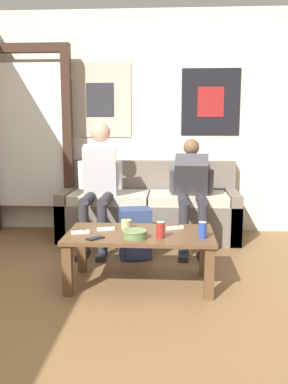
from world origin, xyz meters
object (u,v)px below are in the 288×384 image
couch (149,211)px  coffee_table (140,241)px  drink_can_red (160,230)px  backpack (135,234)px  pillar_candle (126,224)px  drink_can_blue (203,230)px  game_controller_far_center (106,229)px  ceramic_bowl (135,233)px  cell_phone (95,238)px  game_controller_near_right (175,228)px  game_controller_near_left (80,232)px  person_seated_adult (99,180)px  person_seated_teen (192,188)px

couch → coffee_table: couch is taller
coffee_table → drink_can_red: bearing=-40.4°
backpack → pillar_candle: size_ratio=5.39×
backpack → pillar_candle: (-0.03, -0.56, 0.24)m
drink_can_blue → game_controller_far_center: bearing=166.9°
couch → ceramic_bowl: couch is taller
drink_can_red → pillar_candle: bearing=138.8°
pillar_candle → cell_phone: 0.37m
backpack → cell_phone: size_ratio=3.30×
backpack → cell_phone: backpack is taller
ceramic_bowl → game_controller_far_center: (-0.25, 0.21, -0.02)m
coffee_table → backpack: bearing=98.2°
couch → coffee_table: (0.01, -1.43, 0.06)m
ceramic_bowl → couch: bearing=89.2°
pillar_candle → game_controller_far_center: bearing=-161.4°
drink_can_red → cell_phone: bearing=-173.1°
game_controller_near_right → game_controller_far_center: (-0.56, -0.07, 0.00)m
game_controller_near_left → cell_phone: bearing=-44.2°
person_seated_adult → drink_can_red: bearing=-60.6°
person_seated_teen → ceramic_bowl: (-0.49, -1.25, -0.16)m
person_seated_adult → game_controller_far_center: (0.23, -1.00, -0.26)m
cell_phone → drink_can_red: bearing=6.9°
cell_phone → game_controller_near_right: bearing=28.8°
game_controller_far_center → pillar_candle: bearing=18.6°
game_controller_far_center → ceramic_bowl: bearing=-39.5°
person_seated_adult → ceramic_bowl: 1.32m
drink_can_blue → person_seated_adult: bearing=130.1°
ceramic_bowl → coffee_table: bearing=79.6°
drink_can_blue → cell_phone: 0.81m
game_controller_near_left → coffee_table: bearing=7.0°
game_controller_near_right → cell_phone: 0.68m
person_seated_adult → pillar_candle: size_ratio=14.44×
drink_can_red → game_controller_near_right: size_ratio=0.86×
couch → cell_phone: 1.67m
coffee_table → game_controller_near_right: (0.28, 0.13, 0.08)m
drink_can_blue → drink_can_red: same height
game_controller_far_center → cell_phone: size_ratio=1.00×
pillar_candle → drink_can_blue: 0.65m
ceramic_bowl → game_controller_near_right: bearing=42.9°
ceramic_bowl → drink_can_blue: (0.51, 0.03, 0.03)m
backpack → game_controller_far_center: 0.67m
drink_can_blue → person_seated_teen: bearing=91.2°
drink_can_blue → game_controller_near_right: 0.33m
game_controller_far_center → drink_can_red: bearing=-23.8°
coffee_table → ceramic_bowl: bearing=-100.4°
couch → game_controller_far_center: bearing=-101.3°
cell_phone → game_controller_near_left: bearing=135.8°
drink_can_blue → cell_phone: drink_can_blue is taller
pillar_candle → game_controller_near_right: bearing=3.0°
ceramic_bowl → game_controller_near_right: ceramic_bowl is taller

